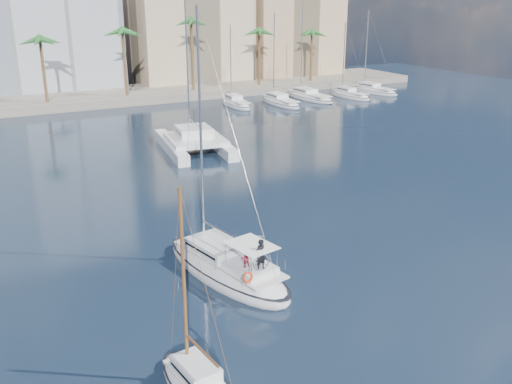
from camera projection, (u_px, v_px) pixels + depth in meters
ground at (281, 251)px, 36.92m from camera, size 160.00×160.00×0.00m
quay at (79, 99)px, 87.49m from camera, size 120.00×14.00×1.20m
building_beige at (188, 29)px, 101.75m from camera, size 20.00×14.00×20.00m
building_tan_right at (290, 32)px, 109.36m from camera, size 18.00×12.00×18.00m
palm_centre at (78, 35)px, 81.00m from camera, size 3.60×3.60×12.30m
palm_right at (283, 29)px, 96.21m from camera, size 3.60×3.60×12.30m
main_sloop at (226, 268)px, 33.53m from camera, size 5.43×11.21×15.96m
catamaran at (194, 139)px, 60.57m from camera, size 8.02×13.23×18.08m
seagull at (257, 237)px, 36.89m from camera, size 0.99×0.42×0.18m
moored_yacht_a at (236, 106)px, 84.98m from camera, size 3.37×9.52×11.90m
moored_yacht_b at (280, 105)px, 86.23m from camera, size 3.32×10.83×13.72m
moored_yacht_c at (309, 99)px, 90.80m from camera, size 3.98×12.33×15.54m
moored_yacht_d at (350, 98)px, 92.04m from camera, size 3.52×9.55×11.90m
moored_yacht_e at (373, 93)px, 96.62m from camera, size 4.61×11.11×13.72m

